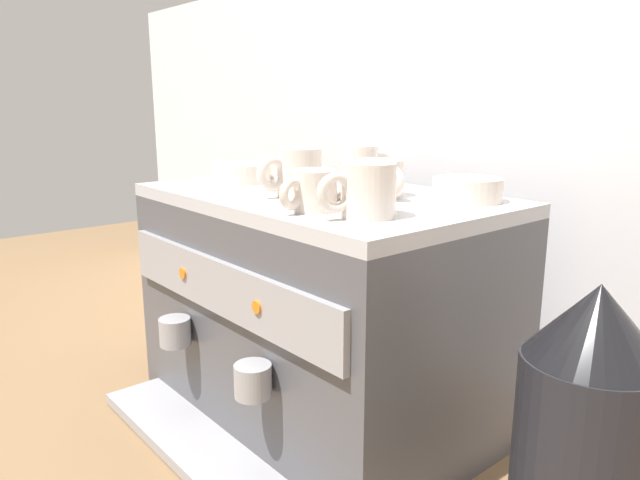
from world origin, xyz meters
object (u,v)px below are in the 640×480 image
object	(u,v)px
espresso_machine	(318,306)
ceramic_cup_4	(311,191)
ceramic_bowl_0	(304,177)
ceramic_cup_3	(380,178)
ceramic_cup_2	(358,187)
ceramic_bowl_1	(467,190)
coffee_grinder	(585,432)
ceramic_cup_1	(366,191)
ceramic_bowl_2	(240,173)
ceramic_cup_0	(297,172)
ceramic_cup_5	(361,166)
milk_pitcher	(209,314)
ceramic_bowl_3	(287,168)

from	to	relation	value
espresso_machine	ceramic_cup_4	distance (m)	0.30
ceramic_cup_4	ceramic_bowl_0	distance (m)	0.28
ceramic_cup_3	ceramic_cup_2	bearing A→B (deg)	-64.10
ceramic_bowl_1	coffee_grinder	xyz separation A→B (m)	(0.29, -0.13, -0.25)
ceramic_cup_1	ceramic_bowl_2	size ratio (longest dim) A/B	0.98
ceramic_cup_0	ceramic_cup_2	bearing A→B (deg)	1.76
ceramic_cup_1	ceramic_cup_3	distance (m)	0.19
ceramic_cup_2	ceramic_bowl_2	size ratio (longest dim) A/B	0.73
coffee_grinder	ceramic_bowl_1	bearing A→B (deg)	155.76
ceramic_cup_0	ceramic_cup_5	distance (m)	0.17
ceramic_cup_5	ceramic_bowl_2	bearing A→B (deg)	-143.66
ceramic_bowl_0	ceramic_bowl_2	xyz separation A→B (m)	(-0.11, -0.07, 0.00)
ceramic_cup_4	ceramic_bowl_2	xyz separation A→B (m)	(-0.34, 0.09, -0.01)
espresso_machine	milk_pitcher	world-z (taller)	espresso_machine
ceramic_cup_4	milk_pitcher	xyz separation A→B (m)	(-0.57, 0.14, -0.39)
ceramic_cup_2	milk_pitcher	distance (m)	0.71
ceramic_bowl_2	ceramic_bowl_3	world-z (taller)	same
ceramic_cup_0	ceramic_cup_4	xyz separation A→B (m)	(0.13, -0.07, -0.01)
ceramic_bowl_0	milk_pitcher	world-z (taller)	ceramic_bowl_0
ceramic_bowl_1	ceramic_bowl_3	distance (m)	0.45
ceramic_cup_0	milk_pitcher	xyz separation A→B (m)	(-0.45, 0.07, -0.40)
ceramic_cup_3	ceramic_bowl_3	bearing A→B (deg)	171.53
ceramic_cup_0	ceramic_bowl_1	size ratio (longest dim) A/B	1.11
ceramic_cup_0	ceramic_cup_1	size ratio (longest dim) A/B	1.07
coffee_grinder	milk_pitcher	distance (m)	0.97
espresso_machine	ceramic_cup_2	xyz separation A→B (m)	(0.15, -0.04, 0.24)
ceramic_bowl_0	ceramic_bowl_2	bearing A→B (deg)	-147.98
ceramic_cup_2	ceramic_bowl_0	world-z (taller)	ceramic_cup_2
espresso_machine	ceramic_cup_2	bearing A→B (deg)	-16.58
ceramic_cup_4	ceramic_bowl_2	world-z (taller)	ceramic_cup_4
espresso_machine	ceramic_bowl_3	size ratio (longest dim) A/B	5.75
ceramic_cup_4	ceramic_bowl_0	xyz separation A→B (m)	(-0.23, 0.17, -0.01)
ceramic_bowl_0	ceramic_bowl_3	size ratio (longest dim) A/B	0.87
espresso_machine	coffee_grinder	size ratio (longest dim) A/B	1.74
ceramic_bowl_0	ceramic_cup_1	bearing A→B (deg)	-24.15
ceramic_cup_5	ceramic_bowl_3	size ratio (longest dim) A/B	0.98
ceramic_cup_2	ceramic_cup_3	size ratio (longest dim) A/B	0.75
ceramic_cup_3	ceramic_bowl_2	distance (m)	0.32
ceramic_bowl_2	ceramic_bowl_3	bearing A→B (deg)	97.14
ceramic_bowl_0	ceramic_bowl_1	distance (m)	0.33
ceramic_bowl_0	ceramic_cup_4	bearing A→B (deg)	-36.35
espresso_machine	coffee_grinder	world-z (taller)	espresso_machine
coffee_grinder	ceramic_bowl_3	bearing A→B (deg)	172.08
ceramic_cup_1	ceramic_cup_3	size ratio (longest dim) A/B	1.00
ceramic_cup_1	ceramic_cup_3	world-z (taller)	ceramic_cup_1
ceramic_bowl_2	coffee_grinder	distance (m)	0.77
ceramic_cup_3	ceramic_cup_4	size ratio (longest dim) A/B	1.10
ceramic_cup_0	ceramic_bowl_0	world-z (taller)	ceramic_cup_0
ceramic_bowl_2	coffee_grinder	bearing A→B (deg)	2.01
ceramic_bowl_0	ceramic_bowl_3	distance (m)	0.14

